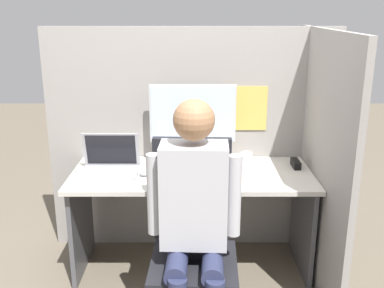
{
  "coord_description": "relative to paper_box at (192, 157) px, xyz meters",
  "views": [
    {
      "loc": [
        0.0,
        -2.48,
        1.78
      ],
      "look_at": [
        0.01,
        0.17,
        0.97
      ],
      "focal_mm": 42.0,
      "sensor_mm": 36.0,
      "label": 1
    }
  ],
  "objects": [
    {
      "name": "person",
      "position": [
        0.01,
        -0.96,
        0.04
      ],
      "size": [
        0.48,
        0.41,
        1.36
      ],
      "color": "#282D4C",
      "rests_on": "ground"
    },
    {
      "name": "monitor",
      "position": [
        -0.0,
        0.0,
        0.3
      ],
      "size": [
        0.6,
        0.2,
        0.48
      ],
      "color": "#B2B2B7",
      "rests_on": "paper_box"
    },
    {
      "name": "paper_box",
      "position": [
        0.0,
        0.0,
        0.0
      ],
      "size": [
        0.33,
        0.21,
        0.08
      ],
      "color": "white",
      "rests_on": "desk"
    },
    {
      "name": "desk",
      "position": [
        -0.01,
        -0.2,
        -0.21
      ],
      "size": [
        1.61,
        0.67,
        0.72
      ],
      "color": "beige",
      "rests_on": "ground"
    },
    {
      "name": "cubicle_panel_back",
      "position": [
        -0.0,
        0.15,
        0.07
      ],
      "size": [
        2.11,
        0.05,
        1.65
      ],
      "color": "gray",
      "rests_on": "ground"
    },
    {
      "name": "office_chair",
      "position": [
        -0.0,
        -0.81,
        -0.2
      ],
      "size": [
        0.52,
        0.57,
        1.09
      ],
      "color": "black",
      "rests_on": "ground"
    },
    {
      "name": "coffee_mug",
      "position": [
        0.38,
        -0.05,
        0.0
      ],
      "size": [
        0.08,
        0.08,
        0.09
      ],
      "color": "white",
      "rests_on": "desk"
    },
    {
      "name": "mouse",
      "position": [
        -0.31,
        -0.27,
        -0.02
      ],
      "size": [
        0.08,
        0.05,
        0.03
      ],
      "color": "gray",
      "rests_on": "desk"
    },
    {
      "name": "cubicle_panel_right",
      "position": [
        0.82,
        -0.27,
        0.07
      ],
      "size": [
        0.04,
        1.3,
        1.65
      ],
      "color": "gray",
      "rests_on": "ground"
    },
    {
      "name": "carrot_toy",
      "position": [
        0.28,
        -0.35,
        -0.02
      ],
      "size": [
        0.05,
        0.15,
        0.05
      ],
      "color": "orange",
      "rests_on": "desk"
    },
    {
      "name": "stapler",
      "position": [
        0.71,
        -0.1,
        -0.02
      ],
      "size": [
        0.05,
        0.14,
        0.05
      ],
      "color": "black",
      "rests_on": "desk"
    },
    {
      "name": "laptop",
      "position": [
        -0.55,
        -0.21,
        0.01
      ],
      "size": [
        0.38,
        0.25,
        0.26
      ],
      "color": "#99999E",
      "rests_on": "desk"
    }
  ]
}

